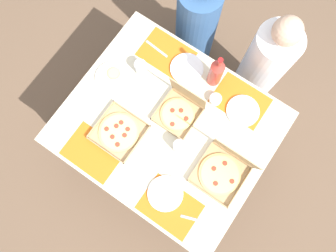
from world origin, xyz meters
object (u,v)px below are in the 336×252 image
object	(u,v)px
pizza_box_corner_left	(180,110)
plate_middle	(112,77)
plate_far_right	(243,111)
diner_left_seat	(196,27)
pizza_box_corner_right	(119,132)
cup_spare	(179,147)
soda_bottle	(216,72)
cup_dark	(141,67)
diner_right_seat	(262,67)
plate_near_left	(165,194)
plate_near_right	(187,69)
pizza_box_edge_far	(223,170)
condiment_bowl	(215,99)

from	to	relation	value
pizza_box_corner_left	plate_middle	distance (m)	0.52
plate_far_right	diner_left_seat	distance (m)	0.84
pizza_box_corner_left	pizza_box_corner_right	distance (m)	0.42
plate_far_right	cup_spare	size ratio (longest dim) A/B	2.11
plate_middle	diner_left_seat	distance (m)	0.83
soda_bottle	cup_dark	world-z (taller)	soda_bottle
plate_far_right	diner_left_seat	size ratio (longest dim) A/B	0.19
pizza_box_corner_left	diner_right_seat	world-z (taller)	diner_right_seat
diner_right_seat	plate_near_left	bearing A→B (deg)	-93.27
plate_middle	diner_right_seat	world-z (taller)	diner_right_seat
plate_near_left	cup_dark	xyz separation A→B (m)	(-0.61, 0.59, 0.04)
plate_middle	plate_near_left	bearing A→B (deg)	-30.39
plate_near_right	diner_right_seat	world-z (taller)	diner_right_seat
plate_far_right	plate_middle	size ratio (longest dim) A/B	0.98
plate_middle	soda_bottle	world-z (taller)	soda_bottle
plate_near_right	plate_middle	xyz separation A→B (m)	(-0.39, -0.34, 0.00)
pizza_box_edge_far	pizza_box_corner_left	size ratio (longest dim) A/B	1.15
pizza_box_edge_far	condiment_bowl	world-z (taller)	pizza_box_edge_far
pizza_box_edge_far	pizza_box_corner_right	distance (m)	0.71
pizza_box_corner_left	plate_near_right	bearing A→B (deg)	114.78
diner_right_seat	plate_near_right	bearing A→B (deg)	-134.80
pizza_box_edge_far	condiment_bowl	xyz separation A→B (m)	(-0.29, 0.37, -0.03)
cup_dark	diner_right_seat	xyz separation A→B (m)	(0.67, 0.61, -0.28)
plate_near_left	condiment_bowl	world-z (taller)	condiment_bowl
cup_spare	plate_middle	bearing A→B (deg)	167.31
diner_right_seat	pizza_box_edge_far	bearing A→B (deg)	-80.49
plate_near_right	condiment_bowl	world-z (taller)	condiment_bowl
pizza_box_corner_right	cup_spare	distance (m)	0.41
plate_middle	soda_bottle	xyz separation A→B (m)	(0.58, 0.37, 0.12)
plate_far_right	cup_spare	distance (m)	0.49
condiment_bowl	pizza_box_edge_far	bearing A→B (deg)	-52.02
pizza_box_edge_far	diner_left_seat	size ratio (longest dim) A/B	0.29
plate_middle	pizza_box_edge_far	bearing A→B (deg)	-6.72
cup_dark	diner_left_seat	world-z (taller)	diner_left_seat
plate_near_left	condiment_bowl	bearing A→B (deg)	96.04
plate_near_left	cup_spare	distance (m)	0.31
pizza_box_corner_left	plate_middle	world-z (taller)	pizza_box_corner_left
soda_bottle	cup_spare	world-z (taller)	soda_bottle
plate_near_left	plate_middle	bearing A→B (deg)	149.61
plate_middle	cup_dark	size ratio (longest dim) A/B	2.18
diner_left_seat	plate_far_right	bearing A→B (deg)	-35.41
pizza_box_corner_right	diner_left_seat	size ratio (longest dim) A/B	0.26
pizza_box_corner_left	plate_far_right	bearing A→B (deg)	35.02
pizza_box_edge_far	diner_right_seat	world-z (taller)	diner_right_seat
pizza_box_corner_right	plate_middle	bearing A→B (deg)	133.39
pizza_box_corner_left	plate_near_left	world-z (taller)	pizza_box_corner_left
pizza_box_corner_right	diner_right_seat	size ratio (longest dim) A/B	0.26
diner_right_seat	cup_spare	bearing A→B (deg)	-100.05
pizza_box_corner_right	cup_dark	bearing A→B (deg)	106.88
pizza_box_corner_right	pizza_box_edge_far	bearing A→B (deg)	13.96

